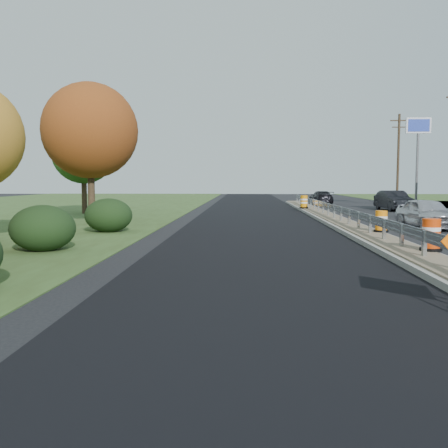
{
  "coord_description": "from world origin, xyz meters",
  "views": [
    {
      "loc": [
        -4.92,
        -15.83,
        2.29
      ],
      "look_at": [
        -5.51,
        -2.16,
        1.1
      ],
      "focal_mm": 40.0,
      "sensor_mm": 36.0,
      "label": 1
    }
  ],
  "objects_px": {
    "barrel_shoulder_far": "(384,200)",
    "barrel_median_mid": "(381,222)",
    "car_silver": "(427,213)",
    "car_dark_mid": "(394,201)",
    "barrel_median_near": "(431,235)",
    "barrel_shoulder_mid": "(425,208)",
    "car_dark_far": "(321,197)",
    "barrel_median_far": "(304,202)"
  },
  "relations": [
    {
      "from": "barrel_shoulder_far",
      "to": "barrel_median_mid",
      "type": "bearing_deg",
      "value": -105.43
    },
    {
      "from": "car_silver",
      "to": "car_dark_mid",
      "type": "xyz_separation_m",
      "value": [
        2.65,
        14.44,
        0.04
      ]
    },
    {
      "from": "barrel_median_near",
      "to": "barrel_median_mid",
      "type": "relative_size",
      "value": 1.11
    },
    {
      "from": "barrel_shoulder_mid",
      "to": "car_silver",
      "type": "distance_m",
      "value": 10.84
    },
    {
      "from": "car_dark_far",
      "to": "car_dark_mid",
      "type": "bearing_deg",
      "value": 106.7
    },
    {
      "from": "barrel_median_mid",
      "to": "car_dark_mid",
      "type": "xyz_separation_m",
      "value": [
        5.9,
        18.5,
        0.12
      ]
    },
    {
      "from": "barrel_shoulder_mid",
      "to": "car_silver",
      "type": "height_order",
      "value": "car_silver"
    },
    {
      "from": "barrel_shoulder_mid",
      "to": "car_dark_far",
      "type": "distance_m",
      "value": 15.74
    },
    {
      "from": "barrel_median_mid",
      "to": "barrel_shoulder_far",
      "type": "xyz_separation_m",
      "value": [
        7.63,
        27.66,
        -0.21
      ]
    },
    {
      "from": "barrel_median_far",
      "to": "car_dark_mid",
      "type": "relative_size",
      "value": 0.21
    },
    {
      "from": "barrel_shoulder_mid",
      "to": "car_silver",
      "type": "bearing_deg",
      "value": -109.14
    },
    {
      "from": "barrel_median_far",
      "to": "barrel_shoulder_mid",
      "type": "relative_size",
      "value": 1.05
    },
    {
      "from": "barrel_shoulder_far",
      "to": "barrel_median_near",
      "type": "bearing_deg",
      "value": -102.99
    },
    {
      "from": "barrel_median_mid",
      "to": "barrel_shoulder_far",
      "type": "bearing_deg",
      "value": 74.57
    },
    {
      "from": "barrel_median_mid",
      "to": "barrel_shoulder_mid",
      "type": "height_order",
      "value": "barrel_median_mid"
    },
    {
      "from": "barrel_median_far",
      "to": "car_silver",
      "type": "xyz_separation_m",
      "value": [
        4.35,
        -13.18,
        0.04
      ]
    },
    {
      "from": "barrel_median_mid",
      "to": "barrel_shoulder_mid",
      "type": "bearing_deg",
      "value": 64.56
    },
    {
      "from": "barrel_median_mid",
      "to": "car_silver",
      "type": "bearing_deg",
      "value": 51.37
    },
    {
      "from": "car_silver",
      "to": "barrel_shoulder_mid",
      "type": "bearing_deg",
      "value": 65.68
    },
    {
      "from": "barrel_shoulder_mid",
      "to": "car_silver",
      "type": "relative_size",
      "value": 0.21
    },
    {
      "from": "barrel_median_near",
      "to": "car_dark_mid",
      "type": "relative_size",
      "value": 0.2
    },
    {
      "from": "car_silver",
      "to": "car_dark_far",
      "type": "xyz_separation_m",
      "value": [
        -1.27,
        25.22,
        -0.09
      ]
    },
    {
      "from": "barrel_shoulder_mid",
      "to": "car_dark_far",
      "type": "bearing_deg",
      "value": 107.85
    },
    {
      "from": "car_silver",
      "to": "car_dark_far",
      "type": "height_order",
      "value": "car_silver"
    },
    {
      "from": "barrel_shoulder_far",
      "to": "car_dark_far",
      "type": "xyz_separation_m",
      "value": [
        -5.65,
        1.63,
        0.21
      ]
    },
    {
      "from": "barrel_shoulder_far",
      "to": "barrel_shoulder_mid",
      "type": "bearing_deg",
      "value": -93.55
    },
    {
      "from": "barrel_median_near",
      "to": "car_dark_far",
      "type": "relative_size",
      "value": 0.22
    },
    {
      "from": "car_silver",
      "to": "barrel_median_far",
      "type": "bearing_deg",
      "value": 103.09
    },
    {
      "from": "barrel_shoulder_mid",
      "to": "car_dark_mid",
      "type": "bearing_deg",
      "value": 102.21
    },
    {
      "from": "car_dark_far",
      "to": "barrel_median_far",
      "type": "bearing_deg",
      "value": 72.4
    },
    {
      "from": "car_silver",
      "to": "barrel_shoulder_far",
      "type": "bearing_deg",
      "value": 74.3
    },
    {
      "from": "barrel_median_mid",
      "to": "barrel_shoulder_mid",
      "type": "xyz_separation_m",
      "value": [
        6.81,
        14.31,
        -0.2
      ]
    },
    {
      "from": "barrel_median_near",
      "to": "barrel_median_far",
      "type": "distance_m",
      "value": 22.7
    },
    {
      "from": "barrel_shoulder_mid",
      "to": "car_dark_mid",
      "type": "relative_size",
      "value": 0.2
    },
    {
      "from": "car_dark_mid",
      "to": "car_dark_far",
      "type": "height_order",
      "value": "car_dark_mid"
    },
    {
      "from": "barrel_median_near",
      "to": "barrel_median_far",
      "type": "bearing_deg",
      "value": 92.78
    },
    {
      "from": "barrel_shoulder_mid",
      "to": "car_dark_mid",
      "type": "height_order",
      "value": "car_dark_mid"
    },
    {
      "from": "car_dark_mid",
      "to": "car_dark_far",
      "type": "relative_size",
      "value": 1.06
    },
    {
      "from": "barrel_median_near",
      "to": "car_silver",
      "type": "xyz_separation_m",
      "value": [
        3.25,
        9.49,
        0.04
      ]
    },
    {
      "from": "barrel_median_mid",
      "to": "car_dark_far",
      "type": "bearing_deg",
      "value": 86.13
    },
    {
      "from": "car_dark_mid",
      "to": "barrel_median_near",
      "type": "bearing_deg",
      "value": -108.41
    },
    {
      "from": "barrel_median_near",
      "to": "car_silver",
      "type": "relative_size",
      "value": 0.22
    }
  ]
}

